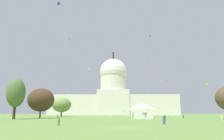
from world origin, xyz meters
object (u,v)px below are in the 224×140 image
event_tent (142,111)px  kite_gold_mid (160,73)px  kite_magenta_mid (166,81)px  kite_cyan_mid (89,69)px  kite_orange_mid (107,87)px  kite_white_mid (113,72)px  tree_west_near (62,105)px  person_denim_near_tree_west (164,120)px  person_teal_deep_crowd (165,118)px  kite_blue_high (59,4)px  kite_green_mid (118,83)px  kite_pink_mid (149,62)px  kite_lime_low (207,85)px  tree_west_far (41,100)px  capitol_building (113,96)px  person_white_mid_center (58,116)px  kite_violet_high (150,36)px  person_white_edge_west (222,118)px  person_denim_edge_east (183,117)px  tree_west_mid (16,93)px  kite_red_high (70,40)px  person_olive_lawn_far_left (59,121)px  kite_turquoise_low (71,89)px

event_tent → kite_gold_mid: bearing=63.4°
kite_magenta_mid → kite_cyan_mid: kite_magenta_mid is taller
kite_orange_mid → kite_gold_mid: (32.43, -29.60, 3.93)m
kite_white_mid → tree_west_near: bearing=-145.6°
person_denim_near_tree_west → kite_cyan_mid: bearing=75.8°
person_teal_deep_crowd → kite_white_mid: size_ratio=0.45×
kite_blue_high → kite_green_mid: bearing=89.1°
person_denim_near_tree_west → kite_gold_mid: 79.83m
kite_pink_mid → kite_lime_low: kite_pink_mid is taller
event_tent → tree_west_far: 41.21m
capitol_building → person_teal_deep_crowd: size_ratio=69.27×
event_tent → kite_orange_mid: 72.25m
person_white_mid_center → kite_violet_high: size_ratio=1.57×
kite_magenta_mid → kite_blue_high: (-69.85, -72.31, 28.32)m
kite_lime_low → kite_green_mid: bearing=129.6°
tree_west_far → kite_lime_low: 72.96m
person_teal_deep_crowd → kite_blue_high: (-42.38, 34.48, 55.43)m
tree_west_far → kite_magenta_mid: (71.76, 81.28, 20.55)m
kite_white_mid → kite_orange_mid: bearing=166.6°
person_white_edge_west → kite_orange_mid: 94.47m
kite_white_mid → kite_blue_high: bearing=-109.1°
capitol_building → person_denim_edge_east: 117.32m
capitol_building → person_white_mid_center: bearing=-102.2°
person_white_mid_center → tree_west_mid: bearing=-25.3°
person_denim_edge_east → kite_cyan_mid: bearing=158.4°
person_white_mid_center → person_denim_near_tree_west: size_ratio=0.98×
person_teal_deep_crowd → kite_orange_mid: kite_orange_mid is taller
event_tent → kite_lime_low: bearing=20.9°
kite_red_high → kite_white_mid: size_ratio=1.06×
kite_white_mid → kite_violet_high: kite_violet_high is taller
person_olive_lawn_far_left → person_denim_edge_east: 57.84m
person_denim_edge_east → kite_lime_low: kite_lime_low is taller
kite_gold_mid → kite_lime_low: bearing=132.2°
kite_red_high → kite_turquoise_low: kite_red_high is taller
person_white_mid_center → kite_green_mid: (27.08, 80.56, 26.49)m
tree_west_mid → kite_gold_mid: bearing=38.0°
kite_white_mid → person_white_mid_center: bearing=-104.6°
kite_violet_high → kite_lime_low: bearing=119.7°
person_teal_deep_crowd → kite_blue_high: size_ratio=1.14×
kite_orange_mid → kite_magenta_mid: bearing=-14.0°
tree_west_far → tree_west_mid: size_ratio=1.06×
person_white_mid_center → kite_turquoise_low: size_ratio=1.10×
kite_cyan_mid → tree_west_near: bearing=160.2°
person_denim_edge_east → kite_violet_high: (-1.05, 58.67, 57.01)m
kite_lime_low → person_denim_near_tree_west: bearing=-109.2°
capitol_building → kite_gold_mid: 84.15m
tree_west_mid → person_white_mid_center: bearing=68.0°
event_tent → kite_cyan_mid: bearing=137.0°
person_white_mid_center → person_olive_lawn_far_left: (15.81, -53.13, -0.06)m
person_denim_near_tree_west → kite_orange_mid: (-16.37, 104.04, 20.02)m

